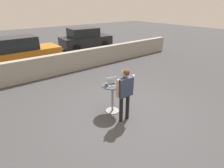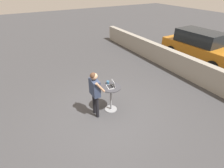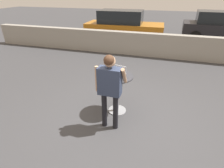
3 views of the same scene
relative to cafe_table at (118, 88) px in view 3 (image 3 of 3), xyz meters
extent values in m
plane|color=#3D3D3F|center=(0.24, -0.35, -0.64)|extent=(50.00, 50.00, 0.00)
cube|color=gray|center=(0.24, 4.38, -0.14)|extent=(15.65, 0.35, 1.00)
cylinder|color=gray|center=(0.00, 0.00, -0.63)|extent=(0.43, 0.43, 0.03)
cylinder|color=gray|center=(0.00, 0.00, -0.16)|extent=(0.07, 0.07, 0.91)
cylinder|color=#333338|center=(0.00, 0.00, 0.31)|extent=(0.69, 0.69, 0.02)
cube|color=#B7BABF|center=(0.00, -0.03, 0.33)|extent=(0.34, 0.27, 0.02)
cube|color=black|center=(0.00, -0.03, 0.34)|extent=(0.30, 0.22, 0.00)
cube|color=#B7BABF|center=(0.03, 0.10, 0.44)|extent=(0.31, 0.11, 0.20)
cube|color=white|center=(0.03, 0.09, 0.44)|extent=(0.28, 0.10, 0.18)
cylinder|color=#336084|center=(-0.23, 0.01, 0.37)|extent=(0.09, 0.09, 0.11)
torus|color=#336084|center=(-0.17, 0.01, 0.38)|extent=(0.05, 0.01, 0.05)
cylinder|color=black|center=(-0.13, -0.58, -0.23)|extent=(0.11, 0.11, 0.84)
cylinder|color=black|center=(0.11, -0.59, -0.23)|extent=(0.11, 0.11, 0.84)
cube|color=#2D3851|center=(-0.01, -0.59, 0.47)|extent=(0.45, 0.23, 0.55)
sphere|color=tan|center=(-0.01, -0.59, 0.88)|extent=(0.22, 0.22, 0.22)
sphere|color=#472D1E|center=(-0.01, -0.61, 0.90)|extent=(0.20, 0.20, 0.20)
cylinder|color=tan|center=(-0.27, -0.58, 0.48)|extent=(0.07, 0.07, 0.52)
cylinder|color=tan|center=(0.25, -0.51, 0.59)|extent=(0.08, 0.31, 0.41)
cube|color=black|center=(3.80, 8.28, -0.02)|extent=(3.92, 1.98, 0.69)
cube|color=black|center=(3.61, 8.29, 0.64)|extent=(2.19, 1.67, 0.64)
cylinder|color=black|center=(2.67, 9.18, -0.33)|extent=(0.64, 0.26, 0.63)
cylinder|color=black|center=(2.57, 7.51, -0.33)|extent=(0.64, 0.26, 0.63)
cube|color=#B76B19|center=(-1.34, 6.53, 0.01)|extent=(4.31, 1.74, 0.71)
cube|color=black|center=(-1.55, 6.53, 0.70)|extent=(2.38, 1.49, 0.67)
cylinder|color=black|center=(-0.03, 7.34, -0.32)|extent=(0.66, 0.24, 0.65)
cylinder|color=black|center=(0.01, 5.79, -0.32)|extent=(0.66, 0.24, 0.65)
cylinder|color=black|center=(-2.68, 7.27, -0.32)|extent=(0.66, 0.24, 0.65)
cylinder|color=black|center=(-2.64, 5.72, -0.32)|extent=(0.66, 0.24, 0.65)
camera|label=1|loc=(-2.99, -3.85, 2.57)|focal=28.00mm
camera|label=2|loc=(4.33, -2.45, 3.41)|focal=28.00mm
camera|label=3|loc=(0.86, -3.39, 2.00)|focal=28.00mm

